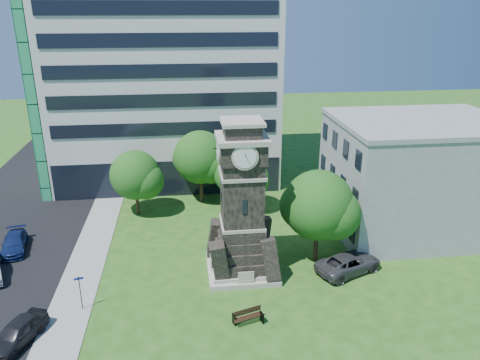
{
  "coord_description": "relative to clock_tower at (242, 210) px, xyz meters",
  "views": [
    {
      "loc": [
        -1.1,
        -30.11,
        19.81
      ],
      "look_at": [
        3.31,
        5.69,
        6.31
      ],
      "focal_mm": 35.0,
      "sensor_mm": 36.0,
      "label": 1
    }
  ],
  "objects": [
    {
      "name": "ground",
      "position": [
        -3.0,
        -2.0,
        -5.28
      ],
      "size": [
        160.0,
        160.0,
        0.0
      ],
      "primitive_type": "plane",
      "color": "#245117",
      "rests_on": "ground"
    },
    {
      "name": "office_low",
      "position": [
        16.97,
        6.0,
        -0.07
      ],
      "size": [
        15.2,
        12.2,
        10.4
      ],
      "color": "#9A9C9F",
      "rests_on": "ground"
    },
    {
      "name": "office_tall",
      "position": [
        -6.2,
        23.84,
        8.94
      ],
      "size": [
        26.2,
        15.11,
        28.6
      ],
      "color": "silver",
      "rests_on": "ground"
    },
    {
      "name": "tree_nc",
      "position": [
        -2.45,
        14.5,
        -0.51
      ],
      "size": [
        6.14,
        5.58,
        7.76
      ],
      "rotation": [
        0.0,
        0.0,
        -0.31
      ],
      "color": "#332114",
      "rests_on": "ground"
    },
    {
      "name": "park_bench",
      "position": [
        -0.43,
        -6.56,
        -4.74
      ],
      "size": [
        1.98,
        0.53,
        1.02
      ],
      "rotation": [
        0.0,
        0.0,
        0.31
      ],
      "color": "black",
      "rests_on": "ground"
    },
    {
      "name": "car_street_north",
      "position": [
        -18.98,
        5.62,
        -4.61
      ],
      "size": [
        2.72,
        4.92,
        1.35
      ],
      "primitive_type": "imported",
      "rotation": [
        0.0,
        0.0,
        0.19
      ],
      "color": "navy",
      "rests_on": "ground"
    },
    {
      "name": "car_east_lot",
      "position": [
        8.34,
        -1.22,
        -4.51
      ],
      "size": [
        6.07,
        4.55,
        1.53
      ],
      "primitive_type": "imported",
      "rotation": [
        0.0,
        0.0,
        1.99
      ],
      "color": "#444348",
      "rests_on": "ground"
    },
    {
      "name": "clock_tower",
      "position": [
        0.0,
        0.0,
        0.0
      ],
      "size": [
        5.4,
        5.4,
        12.22
      ],
      "color": "#B7AFA0",
      "rests_on": "ground"
    },
    {
      "name": "tree_nw",
      "position": [
        -9.0,
        12.0,
        -1.27
      ],
      "size": [
        5.4,
        4.91,
        6.63
      ],
      "rotation": [
        0.0,
        0.0,
        -0.19
      ],
      "color": "#332114",
      "rests_on": "ground"
    },
    {
      "name": "street_sign",
      "position": [
        -11.62,
        -3.7,
        -3.64
      ],
      "size": [
        0.63,
        0.06,
        2.62
      ],
      "rotation": [
        0.0,
        0.0,
        0.26
      ],
      "color": "black",
      "rests_on": "ground"
    },
    {
      "name": "sidewalk",
      "position": [
        -12.5,
        3.0,
        -5.25
      ],
      "size": [
        3.0,
        70.0,
        0.06
      ],
      "primitive_type": "cube",
      "color": "gray",
      "rests_on": "ground"
    },
    {
      "name": "tree_east",
      "position": [
        6.33,
        0.95,
        -0.55
      ],
      "size": [
        6.24,
        5.67,
        7.76
      ],
      "rotation": [
        0.0,
        0.0,
        0.14
      ],
      "color": "#332114",
      "rests_on": "ground"
    },
    {
      "name": "tree_ne",
      "position": [
        1.4,
        11.64,
        -1.54
      ],
      "size": [
        5.5,
        5.0,
        6.4
      ],
      "rotation": [
        0.0,
        0.0,
        -0.34
      ],
      "color": "#332114",
      "rests_on": "ground"
    },
    {
      "name": "car_street_south",
      "position": [
        -14.93,
        -6.76,
        -4.52
      ],
      "size": [
        3.36,
        4.79,
        1.51
      ],
      "primitive_type": "imported",
      "rotation": [
        0.0,
        0.0,
        -0.4
      ],
      "color": "black",
      "rests_on": "ground"
    }
  ]
}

